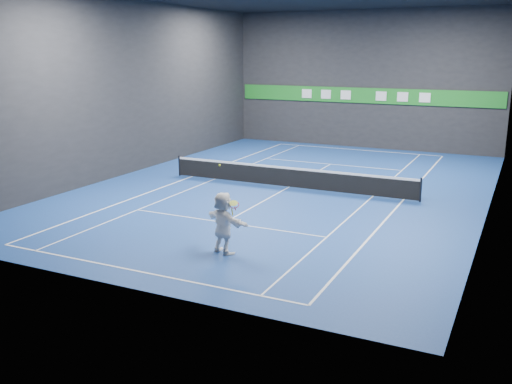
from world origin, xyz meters
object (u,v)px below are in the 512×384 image
at_px(tennis_net, 289,176).
at_px(tennis_ball, 220,165).
at_px(tennis_racket, 234,206).
at_px(player, 223,223).

bearing_deg(tennis_net, tennis_ball, -81.58).
distance_m(tennis_net, tennis_racket, 9.58).
bearing_deg(tennis_racket, tennis_ball, 162.35).
bearing_deg(player, tennis_racket, -149.76).
relative_size(tennis_ball, tennis_net, 0.01).
xyz_separation_m(tennis_ball, tennis_net, (-1.35, 9.12, -2.31)).
relative_size(tennis_ball, tennis_racket, 0.14).
xyz_separation_m(tennis_net, tennis_racket, (1.97, -9.32, 1.09)).
height_order(player, tennis_ball, tennis_ball).
height_order(player, tennis_net, player).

